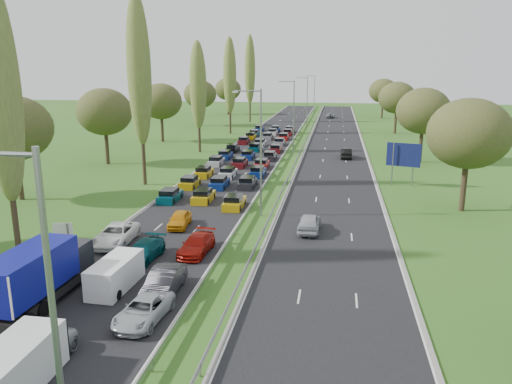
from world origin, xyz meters
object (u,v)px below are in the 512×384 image
at_px(white_van_front, 16,367).
at_px(white_van_rear, 117,273).
at_px(info_sign, 63,232).
at_px(near_car_2, 116,234).
at_px(blue_lorry, 39,274).
at_px(direction_sign, 403,157).

height_order(white_van_front, white_van_rear, white_van_front).
xyz_separation_m(white_van_rear, info_sign, (-7.19, 6.09, 0.37)).
xyz_separation_m(near_car_2, white_van_front, (3.82, -18.50, 0.34)).
bearing_deg(near_car_2, blue_lorry, -92.72).
height_order(near_car_2, white_van_front, white_van_front).
bearing_deg(direction_sign, blue_lorry, -125.21).
relative_size(near_car_2, direction_sign, 1.07).
relative_size(white_van_front, direction_sign, 1.06).
height_order(blue_lorry, white_van_front, blue_lorry).
distance_m(near_car_2, white_van_rear, 8.59).
relative_size(near_car_2, info_sign, 2.64).
height_order(near_car_2, direction_sign, direction_sign).
height_order(near_car_2, info_sign, info_sign).
distance_m(white_van_rear, direction_sign, 39.23).
height_order(info_sign, direction_sign, direction_sign).
xyz_separation_m(blue_lorry, info_sign, (-3.71, 9.01, -0.54)).
relative_size(blue_lorry, white_van_front, 1.58).
distance_m(blue_lorry, white_van_front, 8.66).
relative_size(near_car_2, white_van_rear, 1.15).
bearing_deg(info_sign, near_car_2, 25.40).
height_order(near_car_2, blue_lorry, blue_lorry).
relative_size(white_van_rear, info_sign, 2.30).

